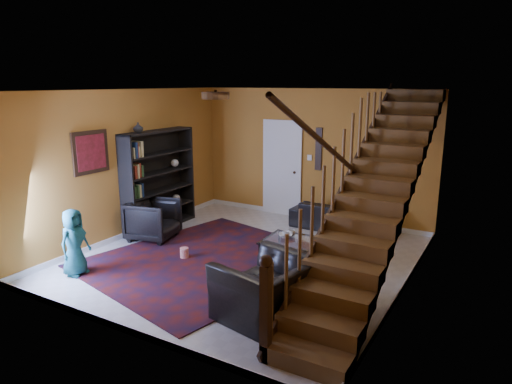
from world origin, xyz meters
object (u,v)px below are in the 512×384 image
coffee_table (304,254)px  armchair_left (153,220)px  sofa (338,216)px  armchair_right (267,289)px  bookshelf (159,182)px

coffee_table → armchair_left: bearing=-179.2°
sofa → armchair_left: armchair_left is taller
coffee_table → armchair_right: bearing=-82.9°
armchair_right → sofa: bearing=-161.8°
bookshelf → coffee_table: bookshelf is taller
sofa → coffee_table: size_ratio=1.44×
armchair_right → coffee_table: bearing=-161.5°
armchair_right → coffee_table: (-0.19, 1.56, -0.10)m
armchair_left → bookshelf: bearing=17.2°
sofa → bookshelf: bearing=29.2°
armchair_left → coffee_table: 3.10m
armchair_left → coffee_table: armchair_left is taller
bookshelf → armchair_left: (0.35, -0.61, -0.58)m
armchair_left → armchair_right: bearing=-127.7°
bookshelf → sofa: 3.68m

